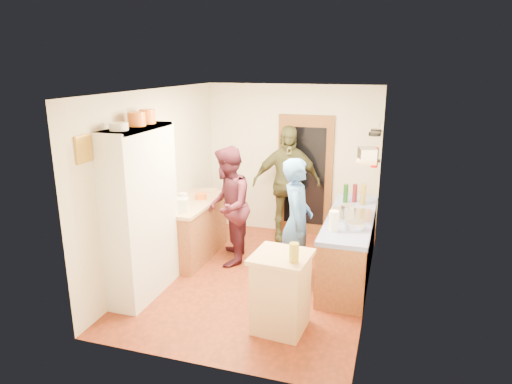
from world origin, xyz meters
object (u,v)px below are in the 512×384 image
at_px(person_back, 288,184).
at_px(person_left, 230,205).
at_px(right_counter_base, 349,248).
at_px(hutch_body, 141,213).
at_px(person_hob, 299,223).
at_px(island_base, 281,294).

bearing_deg(person_back, person_left, -136.78).
xyz_separation_m(right_counter_base, person_back, (-1.18, 1.13, 0.56)).
height_order(hutch_body, person_hob, hutch_body).
bearing_deg(right_counter_base, person_hob, -145.00).
xyz_separation_m(hutch_body, person_back, (1.32, 2.43, -0.12)).
xyz_separation_m(person_hob, person_left, (-1.14, 0.41, 0.02)).
xyz_separation_m(person_hob, person_back, (-0.54, 1.57, 0.11)).
relative_size(hutch_body, person_back, 1.12).
relative_size(hutch_body, right_counter_base, 1.00).
distance_m(right_counter_base, person_back, 1.72).
height_order(hutch_body, island_base, hutch_body).
distance_m(person_left, person_back, 1.31).
bearing_deg(right_counter_base, island_base, -110.03).
xyz_separation_m(island_base, person_left, (-1.19, 1.57, 0.46)).
height_order(island_base, person_back, person_back).
bearing_deg(island_base, person_left, 127.07).
bearing_deg(person_hob, hutch_body, 104.24).
bearing_deg(hutch_body, person_hob, 24.63).
height_order(hutch_body, person_left, hutch_body).
distance_m(island_base, person_back, 2.85).
height_order(right_counter_base, person_left, person_left).
relative_size(person_hob, person_left, 0.98).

